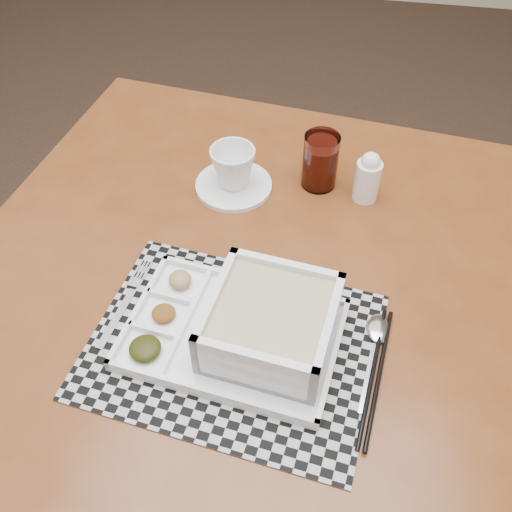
# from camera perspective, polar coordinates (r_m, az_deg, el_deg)

# --- Properties ---
(floor) EXTENTS (5.00, 5.00, 0.00)m
(floor) POSITION_cam_1_polar(r_m,az_deg,el_deg) (2.09, -21.58, -3.17)
(floor) COLOR #2F2117
(floor) RESTS_ON ground
(dining_table) EXTENTS (1.16, 1.16, 0.78)m
(dining_table) POSITION_cam_1_polar(r_m,az_deg,el_deg) (1.02, 0.15, -5.55)
(dining_table) COLOR #592810
(dining_table) RESTS_ON ground
(placemat) EXTENTS (0.47, 0.38, 0.00)m
(placemat) POSITION_cam_1_polar(r_m,az_deg,el_deg) (0.88, -2.33, -8.89)
(placemat) COLOR #A3A3AB
(placemat) RESTS_ON dining_table
(serving_tray) EXTENTS (0.35, 0.26, 0.09)m
(serving_tray) POSITION_cam_1_polar(r_m,az_deg,el_deg) (0.85, 0.27, -7.14)
(serving_tray) COLOR white
(serving_tray) RESTS_ON placemat
(fork) EXTENTS (0.04, 0.19, 0.00)m
(fork) POSITION_cam_1_polar(r_m,az_deg,el_deg) (0.95, -12.97, -4.31)
(fork) COLOR silver
(fork) RESTS_ON placemat
(spoon) EXTENTS (0.04, 0.18, 0.01)m
(spoon) POSITION_cam_1_polar(r_m,az_deg,el_deg) (0.90, 12.01, -7.77)
(spoon) COLOR silver
(spoon) RESTS_ON placemat
(chopsticks) EXTENTS (0.05, 0.24, 0.01)m
(chopsticks) POSITION_cam_1_polar(r_m,az_deg,el_deg) (0.86, 11.87, -11.61)
(chopsticks) COLOR black
(chopsticks) RESTS_ON placemat
(saucer) EXTENTS (0.15, 0.15, 0.01)m
(saucer) POSITION_cam_1_polar(r_m,az_deg,el_deg) (1.12, -2.24, 7.05)
(saucer) COLOR white
(saucer) RESTS_ON dining_table
(cup) EXTENTS (0.10, 0.10, 0.08)m
(cup) POSITION_cam_1_polar(r_m,az_deg,el_deg) (1.09, -2.31, 8.86)
(cup) COLOR white
(cup) RESTS_ON saucer
(juice_glass) EXTENTS (0.07, 0.07, 0.11)m
(juice_glass) POSITION_cam_1_polar(r_m,az_deg,el_deg) (1.11, 6.42, 9.26)
(juice_glass) COLOR white
(juice_glass) RESTS_ON dining_table
(creamer_bottle) EXTENTS (0.05, 0.05, 0.10)m
(creamer_bottle) POSITION_cam_1_polar(r_m,az_deg,el_deg) (1.09, 11.11, 7.75)
(creamer_bottle) COLOR white
(creamer_bottle) RESTS_ON dining_table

